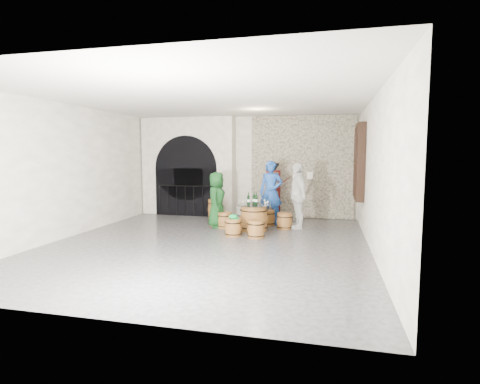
% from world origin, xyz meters
% --- Properties ---
extents(ground, '(8.00, 8.00, 0.00)m').
position_xyz_m(ground, '(0.00, 0.00, 0.00)').
color(ground, '#2B2B2E').
rests_on(ground, ground).
extents(wall_back, '(8.00, 0.00, 8.00)m').
position_xyz_m(wall_back, '(0.00, 4.00, 1.60)').
color(wall_back, white).
rests_on(wall_back, ground).
extents(wall_front, '(8.00, 0.00, 8.00)m').
position_xyz_m(wall_front, '(0.00, -4.00, 1.60)').
color(wall_front, white).
rests_on(wall_front, ground).
extents(wall_left, '(0.00, 8.00, 8.00)m').
position_xyz_m(wall_left, '(-3.50, 0.00, 1.60)').
color(wall_left, white).
rests_on(wall_left, ground).
extents(wall_right, '(0.00, 8.00, 8.00)m').
position_xyz_m(wall_right, '(3.50, 0.00, 1.60)').
color(wall_right, white).
rests_on(wall_right, ground).
extents(ceiling, '(8.00, 8.00, 0.00)m').
position_xyz_m(ceiling, '(0.00, 0.00, 3.20)').
color(ceiling, beige).
rests_on(ceiling, wall_back).
extents(stone_facing_panel, '(3.20, 0.12, 3.18)m').
position_xyz_m(stone_facing_panel, '(1.80, 3.94, 1.60)').
color(stone_facing_panel, '#9F947F').
rests_on(stone_facing_panel, ground).
extents(arched_opening, '(3.10, 0.60, 3.19)m').
position_xyz_m(arched_opening, '(-1.90, 3.74, 1.58)').
color(arched_opening, white).
rests_on(arched_opening, ground).
extents(shuttered_window, '(0.23, 1.10, 2.00)m').
position_xyz_m(shuttered_window, '(3.38, 2.40, 1.80)').
color(shuttered_window, black).
rests_on(shuttered_window, wall_right).
extents(barrel_table, '(0.89, 0.89, 0.69)m').
position_xyz_m(barrel_table, '(0.72, 1.66, 0.34)').
color(barrel_table, brown).
rests_on(barrel_table, ground).
extents(barrel_stool_left, '(0.43, 0.43, 0.43)m').
position_xyz_m(barrel_stool_left, '(-0.12, 1.82, 0.21)').
color(barrel_stool_left, brown).
rests_on(barrel_stool_left, ground).
extents(barrel_stool_far, '(0.43, 0.43, 0.43)m').
position_xyz_m(barrel_stool_far, '(0.95, 2.48, 0.21)').
color(barrel_stool_far, brown).
rests_on(barrel_stool_far, ground).
extents(barrel_stool_right, '(0.43, 0.43, 0.43)m').
position_xyz_m(barrel_stool_right, '(1.48, 2.04, 0.21)').
color(barrel_stool_right, brown).
rests_on(barrel_stool_right, ground).
extents(barrel_stool_near_right, '(0.43, 0.43, 0.43)m').
position_xyz_m(barrel_stool_near_right, '(0.94, 0.83, 0.21)').
color(barrel_stool_near_right, brown).
rests_on(barrel_stool_near_right, ground).
extents(barrel_stool_near_left, '(0.43, 0.43, 0.43)m').
position_xyz_m(barrel_stool_near_left, '(0.36, 0.89, 0.21)').
color(barrel_stool_near_left, brown).
rests_on(barrel_stool_near_left, ground).
extents(green_cap, '(0.26, 0.22, 0.12)m').
position_xyz_m(green_cap, '(0.36, 0.88, 0.48)').
color(green_cap, '#0C8836').
rests_on(green_cap, barrel_stool_near_left).
extents(person_green, '(0.56, 0.79, 1.52)m').
position_xyz_m(person_green, '(-0.36, 1.87, 0.76)').
color(person_green, '#103915').
rests_on(person_green, ground).
extents(person_blue, '(0.67, 0.45, 1.82)m').
position_xyz_m(person_blue, '(1.01, 2.68, 0.91)').
color(person_blue, '#1A4290').
rests_on(person_blue, ground).
extents(person_white, '(0.80, 1.13, 1.78)m').
position_xyz_m(person_white, '(1.81, 2.20, 0.89)').
color(person_white, silver).
rests_on(person_white, ground).
extents(wine_bottle_left, '(0.08, 0.08, 0.32)m').
position_xyz_m(wine_bottle_left, '(0.59, 1.61, 0.83)').
color(wine_bottle_left, black).
rests_on(wine_bottle_left, barrel_table).
extents(wine_bottle_center, '(0.08, 0.08, 0.32)m').
position_xyz_m(wine_bottle_center, '(0.78, 1.68, 0.83)').
color(wine_bottle_center, black).
rests_on(wine_bottle_center, barrel_table).
extents(wine_bottle_right, '(0.08, 0.08, 0.32)m').
position_xyz_m(wine_bottle_right, '(0.70, 1.75, 0.83)').
color(wine_bottle_right, black).
rests_on(wine_bottle_right, barrel_table).
extents(tasting_glass_a, '(0.05, 0.05, 0.10)m').
position_xyz_m(tasting_glass_a, '(0.44, 1.56, 0.74)').
color(tasting_glass_a, '#A85E20').
rests_on(tasting_glass_a, barrel_table).
extents(tasting_glass_b, '(0.05, 0.05, 0.10)m').
position_xyz_m(tasting_glass_b, '(1.09, 1.63, 0.74)').
color(tasting_glass_b, '#A85E20').
rests_on(tasting_glass_b, barrel_table).
extents(tasting_glass_c, '(0.05, 0.05, 0.10)m').
position_xyz_m(tasting_glass_c, '(0.65, 1.88, 0.74)').
color(tasting_glass_c, '#A85E20').
rests_on(tasting_glass_c, barrel_table).
extents(tasting_glass_d, '(0.05, 0.05, 0.10)m').
position_xyz_m(tasting_glass_d, '(0.95, 1.98, 0.74)').
color(tasting_glass_d, '#A85E20').
rests_on(tasting_glass_d, barrel_table).
extents(tasting_glass_e, '(0.05, 0.05, 0.10)m').
position_xyz_m(tasting_glass_e, '(1.06, 1.46, 0.74)').
color(tasting_glass_e, '#A85E20').
rests_on(tasting_glass_e, barrel_table).
extents(tasting_glass_f, '(0.05, 0.05, 0.10)m').
position_xyz_m(tasting_glass_f, '(0.48, 1.73, 0.74)').
color(tasting_glass_f, '#A85E20').
rests_on(tasting_glass_f, barrel_table).
extents(side_barrel, '(0.46, 0.46, 0.61)m').
position_xyz_m(side_barrel, '(-0.81, 3.15, 0.30)').
color(side_barrel, brown).
rests_on(side_barrel, ground).
extents(corking_press, '(0.73, 0.43, 1.74)m').
position_xyz_m(corking_press, '(0.97, 3.47, 1.01)').
color(corking_press, '#4E0E0D').
rests_on(corking_press, ground).
extents(control_box, '(0.18, 0.10, 0.22)m').
position_xyz_m(control_box, '(2.05, 3.86, 1.35)').
color(control_box, silver).
rests_on(control_box, wall_back).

